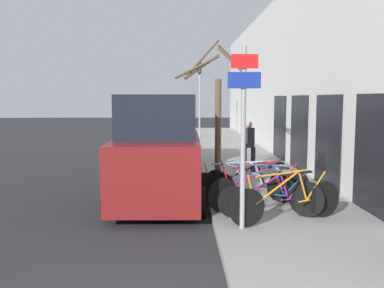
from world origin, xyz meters
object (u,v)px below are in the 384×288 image
street_tree (217,114)px  bicycle_3 (261,188)px  bicycle_5 (248,183)px  bicycle_1 (270,198)px  bicycle_4 (243,184)px  parked_car_1 (168,141)px  pedestrian_near (249,143)px  bicycle_0 (287,200)px  traffic_light (200,88)px  signpost (243,128)px  parked_car_0 (158,155)px  bicycle_2 (261,190)px

street_tree → bicycle_3: bearing=-73.4°
bicycle_5 → bicycle_1: bearing=-141.9°
bicycle_4 → parked_car_1: 6.00m
pedestrian_near → bicycle_0: bearing=-85.9°
bicycle_1 → traffic_light: size_ratio=0.46×
bicycle_0 → traffic_light: 17.54m
bicycle_0 → traffic_light: bearing=-18.2°
bicycle_4 → bicycle_5: 0.38m
parked_car_1 → pedestrian_near: size_ratio=2.60×
signpost → parked_car_1: size_ratio=0.77×
signpost → bicycle_1: bearing=50.2°
bicycle_1 → bicycle_5: bicycle_1 is taller
bicycle_0 → pedestrian_near: bearing=-22.8°
bicycle_3 → street_tree: bearing=-6.7°
parked_car_0 → bicycle_2: bearing=-29.5°
pedestrian_near → traffic_light: size_ratio=0.35×
traffic_light → parked_car_0: bearing=-96.2°
signpost → bicycle_3: signpost is taller
parked_car_1 → bicycle_0: bearing=-70.9°
signpost → pedestrian_near: (1.06, 5.95, -0.88)m
bicycle_0 → bicycle_5: (-0.43, 1.92, -0.05)m
bicycle_1 → bicycle_2: 0.47m
bicycle_4 → bicycle_5: (0.17, 0.34, -0.03)m
bicycle_1 → pedestrian_near: (0.40, 5.16, 0.55)m
bicycle_2 → signpost: bearing=-170.8°
bicycle_0 → bicycle_5: bicycle_0 is taller
parked_car_0 → bicycle_3: bearing=-24.6°
parked_car_0 → traffic_light: (1.64, 15.20, 1.89)m
bicycle_2 → pedestrian_near: pedestrian_near is taller
signpost → pedestrian_near: 6.10m
parked_car_0 → bicycle_5: bearing=-5.3°
bicycle_3 → pedestrian_near: bearing=-28.9°
bicycle_5 → parked_car_0: 2.19m
bicycle_5 → parked_car_1: 5.73m
parked_car_0 → parked_car_1: size_ratio=1.02×
bicycle_1 → bicycle_5: size_ratio=1.08×
bicycle_3 → bicycle_1: bearing=160.3°
bicycle_1 → bicycle_5: bearing=1.5°
parked_car_0 → street_tree: 2.24m
signpost → street_tree: 3.95m
bicycle_5 → parked_car_0: parked_car_0 is taller
bicycle_2 → traffic_light: traffic_light is taller
bicycle_1 → street_tree: size_ratio=0.54×
bicycle_4 → bicycle_1: bearing=-163.0°
bicycle_2 → bicycle_4: 0.77m
bicycle_3 → bicycle_4: 0.59m
bicycle_0 → bicycle_4: 1.69m
parked_car_1 → bicycle_1: bearing=-71.7°
traffic_light → bicycle_2: bearing=-88.1°
bicycle_5 → traffic_light: size_ratio=0.43×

